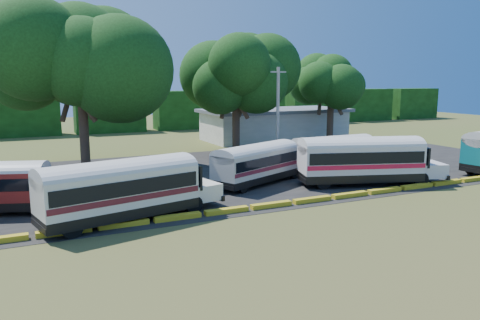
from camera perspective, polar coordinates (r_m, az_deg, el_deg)
name	(u,v)px	position (r m, az deg, el deg)	size (l,w,h in m)	color
ground	(257,215)	(27.47, 2.08, -6.67)	(160.00, 160.00, 0.00)	#3C551C
asphalt_strip	(201,175)	(38.54, -4.78, -1.88)	(64.00, 24.00, 0.02)	black
curb	(249,208)	(28.28, 1.15, -5.86)	(53.70, 0.45, 0.30)	gold
terminal_building	(275,124)	(61.56, 4.23, 4.41)	(19.00, 9.00, 4.00)	silver
treeline_backdrop	(110,112)	(72.58, -15.60, 5.66)	(130.00, 4.00, 6.00)	black
bus_cream_west	(123,187)	(26.55, -14.04, -3.16)	(10.89, 4.91, 3.48)	black
bus_cream_east	(258,161)	(34.93, 2.20, -0.17)	(9.47, 5.97, 3.08)	black
bus_white_red	(363,158)	(35.89, 14.81, 0.26)	(11.29, 5.84, 3.61)	black
bus_white_blue	(335,151)	(41.42, 11.49, 1.13)	(9.12, 2.52, 2.98)	black
tree_west	(80,56)	(41.60, -18.96, 11.95)	(11.57, 11.57, 14.00)	#3A2B1D
tree_center	(236,72)	(49.06, -0.50, 10.73)	(9.42, 9.42, 12.09)	#3A2B1D
tree_east	(332,77)	(58.11, 11.10, 9.94)	(7.12, 7.12, 10.82)	#3A2B1D
utility_pole	(278,114)	(43.89, 4.63, 5.56)	(1.60, 0.30, 8.91)	gray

